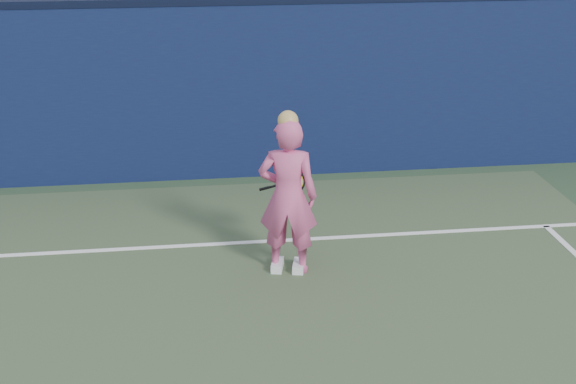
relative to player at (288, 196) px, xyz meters
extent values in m
cube|color=#0D1339|center=(-1.41, 3.26, 0.36)|extent=(24.00, 0.40, 2.50)
cube|color=black|center=(-1.41, 3.26, 1.66)|extent=(24.00, 0.42, 0.10)
imported|color=#D65388|center=(0.00, 0.00, -0.01)|extent=(0.72, 0.56, 1.77)
sphere|color=tan|center=(0.00, 0.00, 0.85)|extent=(0.22, 0.22, 0.22)
cube|color=white|center=(0.12, -0.03, -0.84)|extent=(0.18, 0.30, 0.10)
cube|color=white|center=(-0.12, 0.03, -0.84)|extent=(0.18, 0.30, 0.10)
torus|color=black|center=(0.12, 0.43, 0.00)|extent=(0.29, 0.08, 0.29)
torus|color=gold|center=(0.12, 0.43, 0.00)|extent=(0.24, 0.06, 0.24)
cylinder|color=beige|center=(0.12, 0.43, 0.00)|extent=(0.24, 0.05, 0.23)
cylinder|color=black|center=(-0.09, 0.48, -0.06)|extent=(0.26, 0.05, 0.10)
cylinder|color=black|center=(-0.21, 0.51, -0.10)|extent=(0.12, 0.04, 0.06)
cube|color=white|center=(-1.41, 0.76, -0.88)|extent=(11.00, 0.08, 0.01)
camera|label=1|loc=(-1.04, -8.01, 3.20)|focal=50.00mm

